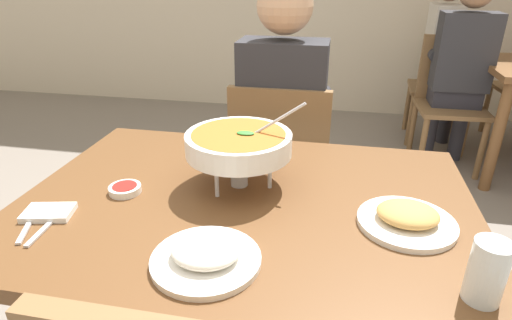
{
  "coord_description": "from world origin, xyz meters",
  "views": [
    {
      "loc": [
        0.22,
        -0.99,
        1.34
      ],
      "look_at": [
        0.0,
        0.15,
        0.81
      ],
      "focal_mm": 29.64,
      "sensor_mm": 36.0,
      "label": 1
    }
  ],
  "objects_px": {
    "sauce_dish": "(125,189)",
    "chair_bg_middle": "(452,80)",
    "rice_plate": "(206,255)",
    "patron_bg_left": "(461,62)",
    "chair_bg_left": "(449,94)",
    "diner_main": "(283,115)",
    "appetizer_plate": "(407,218)",
    "drink_glass": "(486,275)",
    "dining_table_main": "(246,233)",
    "patron_bg_middle": "(445,48)",
    "chair_diner_main": "(281,166)",
    "curry_bowl": "(239,144)"
  },
  "relations": [
    {
      "from": "dining_table_main",
      "to": "appetizer_plate",
      "type": "xyz_separation_m",
      "value": [
        0.42,
        -0.05,
        0.13
      ]
    },
    {
      "from": "dining_table_main",
      "to": "drink_glass",
      "type": "bearing_deg",
      "value": -28.42
    },
    {
      "from": "chair_bg_left",
      "to": "patron_bg_left",
      "type": "distance_m",
      "value": 0.24
    },
    {
      "from": "chair_bg_left",
      "to": "diner_main",
      "type": "bearing_deg",
      "value": -126.41
    },
    {
      "from": "chair_diner_main",
      "to": "sauce_dish",
      "type": "relative_size",
      "value": 10.0
    },
    {
      "from": "dining_table_main",
      "to": "sauce_dish",
      "type": "relative_size",
      "value": 13.75
    },
    {
      "from": "rice_plate",
      "to": "appetizer_plate",
      "type": "xyz_separation_m",
      "value": [
        0.44,
        0.24,
        0.0
      ]
    },
    {
      "from": "curry_bowl",
      "to": "patron_bg_left",
      "type": "height_order",
      "value": "patron_bg_left"
    },
    {
      "from": "rice_plate",
      "to": "patron_bg_left",
      "type": "relative_size",
      "value": 0.18
    },
    {
      "from": "chair_diner_main",
      "to": "chair_bg_left",
      "type": "relative_size",
      "value": 1.0
    },
    {
      "from": "drink_glass",
      "to": "patron_bg_left",
      "type": "bearing_deg",
      "value": 78.12
    },
    {
      "from": "dining_table_main",
      "to": "patron_bg_middle",
      "type": "relative_size",
      "value": 0.94
    },
    {
      "from": "sauce_dish",
      "to": "drink_glass",
      "type": "xyz_separation_m",
      "value": [
        0.87,
        -0.25,
        0.05
      ]
    },
    {
      "from": "appetizer_plate",
      "to": "dining_table_main",
      "type": "bearing_deg",
      "value": 173.42
    },
    {
      "from": "sauce_dish",
      "to": "patron_bg_left",
      "type": "bearing_deg",
      "value": 57.13
    },
    {
      "from": "dining_table_main",
      "to": "patron_bg_middle",
      "type": "xyz_separation_m",
      "value": [
        1.03,
        2.61,
        0.1
      ]
    },
    {
      "from": "drink_glass",
      "to": "chair_diner_main",
      "type": "bearing_deg",
      "value": 117.43
    },
    {
      "from": "diner_main",
      "to": "rice_plate",
      "type": "height_order",
      "value": "diner_main"
    },
    {
      "from": "dining_table_main",
      "to": "drink_glass",
      "type": "height_order",
      "value": "drink_glass"
    },
    {
      "from": "diner_main",
      "to": "chair_diner_main",
      "type": "bearing_deg",
      "value": -90.0
    },
    {
      "from": "sauce_dish",
      "to": "chair_bg_middle",
      "type": "relative_size",
      "value": 0.1
    },
    {
      "from": "dining_table_main",
      "to": "chair_diner_main",
      "type": "bearing_deg",
      "value": 90.0
    },
    {
      "from": "chair_diner_main",
      "to": "chair_bg_middle",
      "type": "bearing_deg",
      "value": 58.66
    },
    {
      "from": "sauce_dish",
      "to": "chair_bg_middle",
      "type": "bearing_deg",
      "value": 60.67
    },
    {
      "from": "diner_main",
      "to": "drink_glass",
      "type": "relative_size",
      "value": 10.08
    },
    {
      "from": "chair_diner_main",
      "to": "rice_plate",
      "type": "xyz_separation_m",
      "value": [
        -0.02,
        -1.02,
        0.27
      ]
    },
    {
      "from": "chair_bg_left",
      "to": "patron_bg_middle",
      "type": "xyz_separation_m",
      "value": [
        0.03,
        0.49,
        0.24
      ]
    },
    {
      "from": "drink_glass",
      "to": "patron_bg_left",
      "type": "relative_size",
      "value": 0.1
    },
    {
      "from": "appetizer_plate",
      "to": "chair_bg_middle",
      "type": "xyz_separation_m",
      "value": [
        0.69,
        2.6,
        -0.27
      ]
    },
    {
      "from": "drink_glass",
      "to": "chair_bg_middle",
      "type": "distance_m",
      "value": 2.91
    },
    {
      "from": "patron_bg_left",
      "to": "diner_main",
      "type": "bearing_deg",
      "value": -127.78
    },
    {
      "from": "chair_diner_main",
      "to": "patron_bg_middle",
      "type": "distance_m",
      "value": 2.16
    },
    {
      "from": "dining_table_main",
      "to": "chair_bg_left",
      "type": "xyz_separation_m",
      "value": [
        1.0,
        2.12,
        -0.13
      ]
    },
    {
      "from": "diner_main",
      "to": "chair_bg_left",
      "type": "distance_m",
      "value": 1.71
    },
    {
      "from": "chair_diner_main",
      "to": "sauce_dish",
      "type": "bearing_deg",
      "value": -114.2
    },
    {
      "from": "chair_diner_main",
      "to": "appetizer_plate",
      "type": "height_order",
      "value": "chair_diner_main"
    },
    {
      "from": "patron_bg_left",
      "to": "chair_diner_main",
      "type": "bearing_deg",
      "value": -127.1
    },
    {
      "from": "curry_bowl",
      "to": "patron_bg_middle",
      "type": "xyz_separation_m",
      "value": [
        1.06,
        2.54,
        -0.14
      ]
    },
    {
      "from": "sauce_dish",
      "to": "drink_glass",
      "type": "bearing_deg",
      "value": -16.35
    },
    {
      "from": "chair_bg_middle",
      "to": "patron_bg_left",
      "type": "xyz_separation_m",
      "value": [
        -0.08,
        -0.47,
        0.24
      ]
    },
    {
      "from": "chair_diner_main",
      "to": "chair_bg_left",
      "type": "distance_m",
      "value": 1.72
    },
    {
      "from": "dining_table_main",
      "to": "sauce_dish",
      "type": "distance_m",
      "value": 0.36
    },
    {
      "from": "chair_bg_middle",
      "to": "chair_diner_main",
      "type": "bearing_deg",
      "value": -121.34
    },
    {
      "from": "rice_plate",
      "to": "chair_bg_left",
      "type": "xyz_separation_m",
      "value": [
        1.03,
        2.41,
        -0.27
      ]
    },
    {
      "from": "curry_bowl",
      "to": "rice_plate",
      "type": "bearing_deg",
      "value": -88.28
    },
    {
      "from": "sauce_dish",
      "to": "rice_plate",
      "type": "bearing_deg",
      "value": -38.66
    },
    {
      "from": "appetizer_plate",
      "to": "sauce_dish",
      "type": "relative_size",
      "value": 2.67
    },
    {
      "from": "drink_glass",
      "to": "diner_main",
      "type": "bearing_deg",
      "value": 116.69
    },
    {
      "from": "rice_plate",
      "to": "drink_glass",
      "type": "distance_m",
      "value": 0.55
    },
    {
      "from": "patron_bg_middle",
      "to": "chair_diner_main",
      "type": "bearing_deg",
      "value": -118.65
    }
  ]
}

